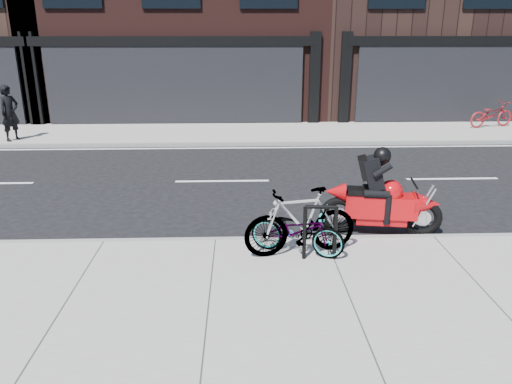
{
  "coord_description": "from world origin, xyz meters",
  "views": [
    {
      "loc": [
        0.45,
        -10.27,
        3.8
      ],
      "look_at": [
        0.75,
        -1.6,
        0.9
      ],
      "focal_mm": 35.0,
      "sensor_mm": 36.0,
      "label": 1
    }
  ],
  "objects_px": {
    "bicycle_front": "(297,230)",
    "motorcycle": "(387,200)",
    "bicycle_far": "(491,114)",
    "bicycle_rear": "(301,222)",
    "bike_rack": "(320,228)",
    "pedestrian": "(10,113)"
  },
  "relations": [
    {
      "from": "bicycle_front",
      "to": "motorcycle",
      "type": "bearing_deg",
      "value": -37.86
    },
    {
      "from": "bicycle_front",
      "to": "bicycle_far",
      "type": "distance_m",
      "value": 13.83
    },
    {
      "from": "bicycle_rear",
      "to": "bicycle_far",
      "type": "distance_m",
      "value": 13.8
    },
    {
      "from": "bike_rack",
      "to": "bicycle_far",
      "type": "xyz_separation_m",
      "value": [
        8.25,
        11.04,
        -0.07
      ]
    },
    {
      "from": "motorcycle",
      "to": "bicycle_far",
      "type": "height_order",
      "value": "motorcycle"
    },
    {
      "from": "bicycle_rear",
      "to": "bicycle_far",
      "type": "height_order",
      "value": "bicycle_rear"
    },
    {
      "from": "pedestrian",
      "to": "bicycle_rear",
      "type": "bearing_deg",
      "value": -106.32
    },
    {
      "from": "bicycle_rear",
      "to": "pedestrian",
      "type": "relative_size",
      "value": 1.04
    },
    {
      "from": "bicycle_rear",
      "to": "bike_rack",
      "type": "bearing_deg",
      "value": 43.41
    },
    {
      "from": "bike_rack",
      "to": "bicycle_front",
      "type": "relative_size",
      "value": 0.58
    },
    {
      "from": "pedestrian",
      "to": "bicycle_far",
      "type": "relative_size",
      "value": 1.0
    },
    {
      "from": "bicycle_rear",
      "to": "bicycle_front",
      "type": "bearing_deg",
      "value": -101.24
    },
    {
      "from": "bicycle_front",
      "to": "bicycle_rear",
      "type": "height_order",
      "value": "bicycle_rear"
    },
    {
      "from": "bicycle_front",
      "to": "pedestrian",
      "type": "bearing_deg",
      "value": 64.77
    },
    {
      "from": "bicycle_front",
      "to": "pedestrian",
      "type": "relative_size",
      "value": 0.87
    },
    {
      "from": "motorcycle",
      "to": "pedestrian",
      "type": "height_order",
      "value": "pedestrian"
    },
    {
      "from": "pedestrian",
      "to": "bicycle_far",
      "type": "height_order",
      "value": "pedestrian"
    },
    {
      "from": "bike_rack",
      "to": "bicycle_far",
      "type": "height_order",
      "value": "bicycle_far"
    },
    {
      "from": "bike_rack",
      "to": "pedestrian",
      "type": "bearing_deg",
      "value": 133.73
    },
    {
      "from": "bicycle_rear",
      "to": "pedestrian",
      "type": "xyz_separation_m",
      "value": [
        -8.61,
        9.1,
        0.34
      ]
    },
    {
      "from": "motorcycle",
      "to": "bicycle_far",
      "type": "bearing_deg",
      "value": 63.98
    },
    {
      "from": "bike_rack",
      "to": "bicycle_rear",
      "type": "distance_m",
      "value": 0.36
    }
  ]
}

